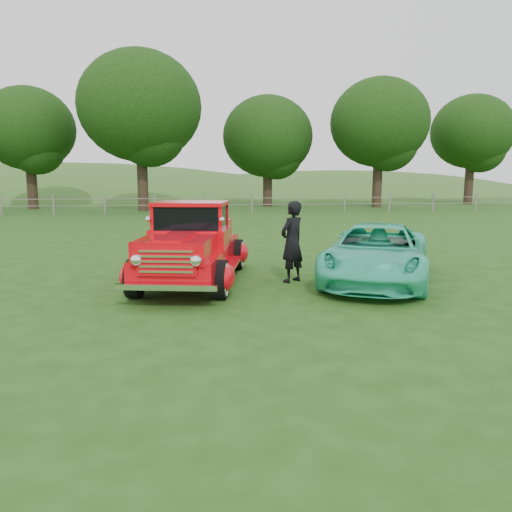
{
  "coord_description": "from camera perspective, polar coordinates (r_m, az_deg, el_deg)",
  "views": [
    {
      "loc": [
        -0.52,
        -9.28,
        2.33
      ],
      "look_at": [
        0.75,
        1.2,
        0.63
      ],
      "focal_mm": 35.0,
      "sensor_mm": 36.0,
      "label": 1
    }
  ],
  "objects": [
    {
      "name": "ground",
      "position": [
        9.58,
        -3.58,
        -4.94
      ],
      "size": [
        140.0,
        140.0,
        0.0
      ],
      "primitive_type": "plane",
      "color": "#1F4512",
      "rests_on": "ground"
    },
    {
      "name": "tree_near_east",
      "position": [
        38.78,
        1.35,
        13.46
      ],
      "size": [
        6.8,
        6.8,
        8.33
      ],
      "color": "black",
      "rests_on": "ground"
    },
    {
      "name": "tree_near_west",
      "position": [
        34.74,
        -13.12,
        16.31
      ],
      "size": [
        8.0,
        8.0,
        10.42
      ],
      "color": "black",
      "rests_on": "ground"
    },
    {
      "name": "tree_mid_west",
      "position": [
        39.14,
        -24.6,
        13.06
      ],
      "size": [
        6.4,
        6.4,
        8.46
      ],
      "color": "black",
      "rests_on": "ground"
    },
    {
      "name": "tree_mid_east",
      "position": [
        38.91,
        13.93,
        14.56
      ],
      "size": [
        7.2,
        7.2,
        9.44
      ],
      "color": "black",
      "rests_on": "ground"
    },
    {
      "name": "distant_hills",
      "position": [
        69.18,
        -9.83,
        3.31
      ],
      "size": [
        116.0,
        60.0,
        18.0
      ],
      "color": "#326224",
      "rests_on": "ground"
    },
    {
      "name": "red_pickup",
      "position": [
        11.04,
        -7.3,
        1.09
      ],
      "size": [
        2.9,
        5.22,
        1.78
      ],
      "rotation": [
        0.0,
        0.0,
        -0.19
      ],
      "color": "black",
      "rests_on": "ground"
    },
    {
      "name": "teal_sedan",
      "position": [
        11.29,
        13.64,
        0.28
      ],
      "size": [
        3.85,
        5.07,
        1.28
      ],
      "primitive_type": "imported",
      "rotation": [
        0.0,
        0.0,
        -0.43
      ],
      "color": "#33CC9F",
      "rests_on": "ground"
    },
    {
      "name": "man",
      "position": [
        10.98,
        4.15,
        1.63
      ],
      "size": [
        0.78,
        0.75,
        1.79
      ],
      "primitive_type": "imported",
      "rotation": [
        0.0,
        0.0,
        3.84
      ],
      "color": "black",
      "rests_on": "ground"
    },
    {
      "name": "tree_far_east",
      "position": [
        45.41,
        23.48,
        12.87
      ],
      "size": [
        6.6,
        6.6,
        8.86
      ],
      "color": "black",
      "rests_on": "ground"
    },
    {
      "name": "fence_line",
      "position": [
        31.33,
        -5.96,
        5.94
      ],
      "size": [
        48.0,
        0.12,
        1.2
      ],
      "color": "#6C655B",
      "rests_on": "ground"
    }
  ]
}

